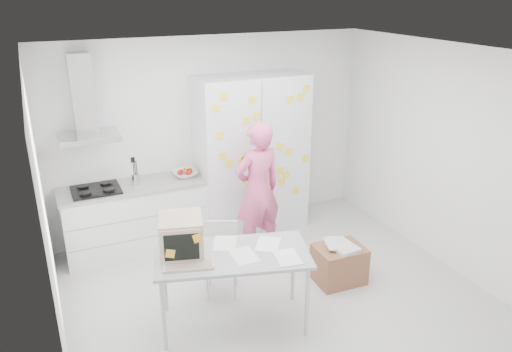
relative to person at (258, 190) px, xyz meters
name	(u,v)px	position (x,y,z in m)	size (l,w,h in m)	color
floor	(275,295)	(-0.21, -0.95, -0.90)	(4.50, 4.00, 0.02)	silver
walls	(249,164)	(-0.21, -0.23, 0.46)	(4.52, 4.01, 2.70)	white
ceiling	(279,53)	(-0.21, -0.95, 1.81)	(4.50, 4.00, 0.02)	white
counter_run	(136,217)	(-1.41, 0.75, -0.42)	(1.84, 0.63, 1.28)	white
range_hood	(84,106)	(-1.86, 0.89, 1.07)	(0.70, 0.48, 1.01)	silver
tall_cabinet	(251,155)	(0.24, 0.72, 0.21)	(1.50, 0.68, 2.20)	silver
person	(258,190)	(0.00, 0.00, 0.00)	(0.65, 0.43, 1.78)	#DA5589
desk	(200,245)	(-1.12, -1.10, 0.03)	(1.67, 1.14, 1.21)	#9FA6AA
chair	(222,254)	(-0.73, -0.61, -0.42)	(0.50, 0.50, 0.83)	silver
cardboard_box	(339,263)	(0.60, -1.01, -0.66)	(0.58, 0.48, 0.49)	brown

